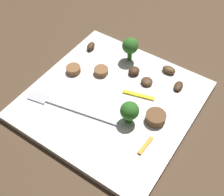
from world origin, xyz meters
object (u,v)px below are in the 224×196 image
at_px(broccoli_floret_0, 130,111).
at_px(broccoli_floret_1, 130,46).
at_px(plate, 112,100).
at_px(pepper_strip_1, 138,95).
at_px(sausage_slice_2, 73,69).
at_px(mushroom_2, 178,86).
at_px(sausage_slice_0, 156,117).
at_px(mushroom_4, 91,46).
at_px(mushroom_0, 135,71).
at_px(pepper_strip_0, 145,145).
at_px(mushroom_1, 147,81).
at_px(sausage_slice_1, 101,71).
at_px(mushroom_3, 169,70).
at_px(fork, 67,107).

xyz_separation_m(broccoli_floret_0, broccoli_floret_1, (0.08, -0.13, 0.01)).
height_order(plate, pepper_strip_1, pepper_strip_1).
bearing_deg(sausage_slice_2, mushroom_2, -158.12).
relative_size(broccoli_floret_1, sausage_slice_0, 1.49).
bearing_deg(broccoli_floret_1, sausage_slice_2, 51.63).
bearing_deg(mushroom_4, mushroom_0, 173.81).
relative_size(broccoli_floret_0, broccoli_floret_1, 0.85).
xyz_separation_m(mushroom_0, pepper_strip_0, (-0.10, 0.13, -0.00)).
distance_m(sausage_slice_0, mushroom_1, 0.09).
bearing_deg(plate, sausage_slice_1, -37.75).
height_order(mushroom_2, mushroom_3, mushroom_3).
bearing_deg(mushroom_4, mushroom_1, 171.49).
bearing_deg(sausage_slice_2, fork, 121.28).
xyz_separation_m(broccoli_floret_0, mushroom_3, (-0.00, -0.14, -0.02)).
bearing_deg(broccoli_floret_1, sausage_slice_1, 68.71).
xyz_separation_m(broccoli_floret_1, mushroom_3, (-0.08, -0.01, -0.03)).
distance_m(broccoli_floret_0, mushroom_3, 0.14).
relative_size(mushroom_0, mushroom_2, 0.89).
bearing_deg(pepper_strip_1, sausage_slice_0, 150.12).
bearing_deg(mushroom_1, pepper_strip_1, 95.07).
bearing_deg(mushroom_3, pepper_strip_1, 78.55).
bearing_deg(sausage_slice_0, mushroom_0, -40.96).
bearing_deg(plate, mushroom_1, -116.86).
relative_size(sausage_slice_1, pepper_strip_1, 0.46).
distance_m(plate, mushroom_1, 0.08).
bearing_deg(fork, sausage_slice_1, -101.48).
height_order(mushroom_3, mushroom_4, same).
xyz_separation_m(broccoli_floret_0, mushroom_4, (0.17, -0.11, -0.02)).
height_order(sausage_slice_0, mushroom_2, sausage_slice_0).
xyz_separation_m(plate, sausage_slice_0, (-0.09, -0.00, 0.01)).
xyz_separation_m(sausage_slice_1, mushroom_2, (-0.14, -0.05, -0.00)).
distance_m(mushroom_3, pepper_strip_1, 0.09).
bearing_deg(broccoli_floret_0, mushroom_3, -90.87).
distance_m(broccoli_floret_1, mushroom_4, 0.09).
bearing_deg(broccoli_floret_1, mushroom_2, 172.47).
height_order(broccoli_floret_0, mushroom_1, broccoli_floret_0).
distance_m(sausage_slice_2, mushroom_1, 0.14).
xyz_separation_m(plate, fork, (0.05, 0.06, 0.01)).
bearing_deg(mushroom_3, mushroom_1, 67.77).
distance_m(sausage_slice_1, mushroom_3, 0.13).
xyz_separation_m(fork, mushroom_1, (-0.09, -0.13, 0.00)).
bearing_deg(pepper_strip_0, mushroom_0, -53.06).
distance_m(broccoli_floret_0, sausage_slice_0, 0.05).
relative_size(sausage_slice_0, pepper_strip_0, 0.93).
bearing_deg(pepper_strip_0, mushroom_1, -61.15).
bearing_deg(fork, mushroom_4, -79.92).
xyz_separation_m(broccoli_floret_0, mushroom_2, (-0.04, -0.12, -0.02)).
relative_size(broccoli_floret_1, pepper_strip_0, 1.39).
distance_m(plate, mushroom_2, 0.13).
relative_size(plate, mushroom_3, 10.91).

